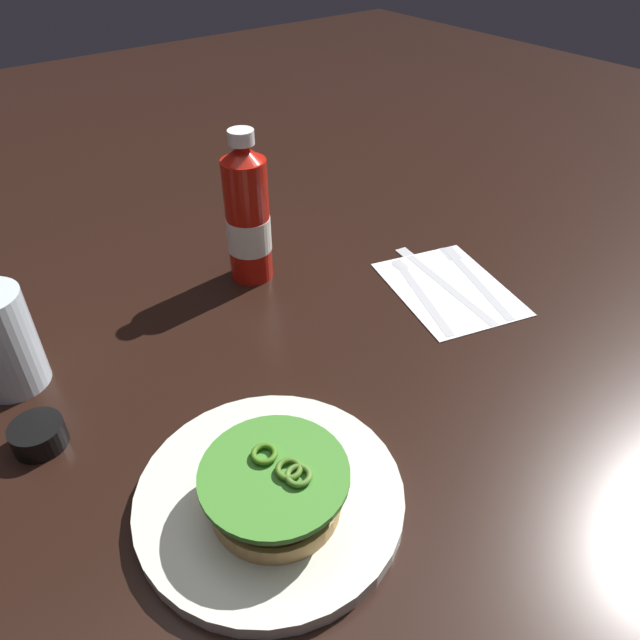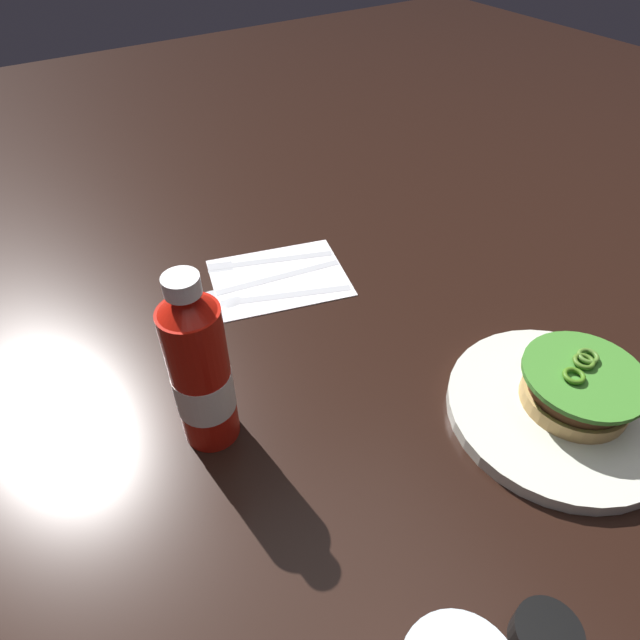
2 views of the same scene
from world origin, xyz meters
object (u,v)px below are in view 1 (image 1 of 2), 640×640
(water_glass, at_px, (1,341))
(butter_knife, at_px, (437,277))
(dinner_plate, at_px, (270,497))
(condiment_cup, at_px, (38,435))
(napkin, at_px, (449,288))
(fork_utensil, at_px, (470,272))
(burger_sandwich, at_px, (275,488))
(spoon_utensil, at_px, (413,281))
(ketchup_bottle, at_px, (248,218))

(water_glass, height_order, butter_knife, water_glass)
(water_glass, bearing_deg, dinner_plate, -155.64)
(water_glass, relative_size, condiment_cup, 2.25)
(napkin, bearing_deg, fork_utensil, -82.79)
(condiment_cup, relative_size, fork_utensil, 0.29)
(burger_sandwich, relative_size, fork_utensil, 0.70)
(spoon_utensil, bearing_deg, fork_utensil, -112.12)
(water_glass, height_order, fork_utensil, water_glass)
(dinner_plate, bearing_deg, burger_sandwich, 169.40)
(water_glass, relative_size, butter_knife, 0.56)
(dinner_plate, distance_m, napkin, 0.41)
(burger_sandwich, relative_size, ketchup_bottle, 0.61)
(burger_sandwich, distance_m, ketchup_bottle, 0.40)
(burger_sandwich, bearing_deg, fork_utensil, -70.12)
(condiment_cup, distance_m, spoon_utensil, 0.50)
(condiment_cup, distance_m, napkin, 0.53)
(condiment_cup, xyz_separation_m, spoon_utensil, (-0.02, -0.50, -0.01))
(napkin, height_order, fork_utensil, fork_utensil)
(fork_utensil, bearing_deg, spoon_utensil, 67.88)
(water_glass, distance_m, spoon_utensil, 0.51)
(spoon_utensil, bearing_deg, condiment_cup, 87.44)
(spoon_utensil, bearing_deg, water_glass, 75.10)
(condiment_cup, bearing_deg, spoon_utensil, -92.56)
(dinner_plate, bearing_deg, spoon_utensil, -63.66)
(burger_sandwich, bearing_deg, water_glass, 22.90)
(dinner_plate, xyz_separation_m, ketchup_bottle, (0.33, -0.19, 0.08))
(condiment_cup, height_order, spoon_utensil, condiment_cup)
(dinner_plate, height_order, spoon_utensil, dinner_plate)
(condiment_cup, height_order, fork_utensil, condiment_cup)
(butter_knife, bearing_deg, fork_utensil, -114.58)
(dinner_plate, bearing_deg, ketchup_bottle, -29.76)
(napkin, xyz_separation_m, butter_knife, (0.03, -0.00, 0.00))
(condiment_cup, bearing_deg, ketchup_bottle, -68.27)
(water_glass, height_order, napkin, water_glass)
(napkin, height_order, spoon_utensil, spoon_utensil)
(dinner_plate, distance_m, ketchup_bottle, 0.39)
(ketchup_bottle, relative_size, condiment_cup, 3.95)
(napkin, bearing_deg, ketchup_bottle, 45.26)
(dinner_plate, distance_m, burger_sandwich, 0.03)
(napkin, relative_size, spoon_utensil, 1.07)
(napkin, relative_size, butter_knife, 0.90)
(ketchup_bottle, distance_m, condiment_cup, 0.37)
(fork_utensil, relative_size, spoon_utensil, 1.02)
(water_glass, distance_m, condiment_cup, 0.12)
(water_glass, xyz_separation_m, fork_utensil, (-0.16, -0.57, -0.05))
(ketchup_bottle, bearing_deg, dinner_plate, 150.24)
(dinner_plate, bearing_deg, napkin, -70.48)
(fork_utensil, xyz_separation_m, butter_knife, (0.02, 0.04, 0.00))
(burger_sandwich, distance_m, butter_knife, 0.43)
(butter_knife, bearing_deg, dinner_plate, 112.70)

